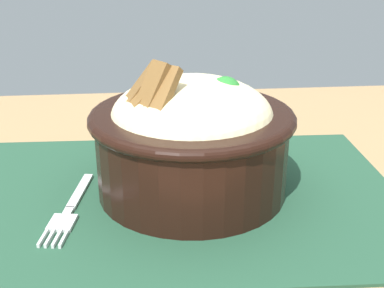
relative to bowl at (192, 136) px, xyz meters
name	(u,v)px	position (x,y,z in m)	size (l,w,h in m)	color
table	(165,285)	(0.03, 0.04, -0.15)	(1.21, 0.79, 0.77)	#99754C
placemat	(175,195)	(0.02, 0.01, -0.06)	(0.45, 0.30, 0.00)	#1E422D
bowl	(192,136)	(0.00, 0.00, 0.00)	(0.20, 0.20, 0.14)	black
fork	(69,210)	(0.12, 0.03, -0.06)	(0.03, 0.13, 0.00)	silver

